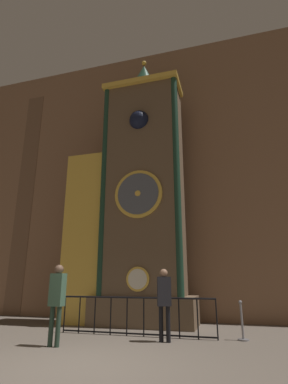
{
  "coord_description": "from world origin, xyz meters",
  "views": [
    {
      "loc": [
        2.79,
        -5.29,
        1.46
      ],
      "look_at": [
        -0.22,
        5.09,
        4.65
      ],
      "focal_mm": 28.0,
      "sensor_mm": 36.0,
      "label": 1
    }
  ],
  "objects_px": {
    "visitor_near": "(57,296)",
    "visitor_far": "(164,297)",
    "clock_tower": "(132,201)",
    "stanchion_post": "(242,327)"
  },
  "relations": [
    {
      "from": "clock_tower",
      "to": "visitor_far",
      "type": "height_order",
      "value": "clock_tower"
    },
    {
      "from": "visitor_near",
      "to": "stanchion_post",
      "type": "bearing_deg",
      "value": 28.28
    },
    {
      "from": "clock_tower",
      "to": "stanchion_post",
      "type": "distance_m",
      "value": 5.66
    },
    {
      "from": "visitor_near",
      "to": "visitor_far",
      "type": "height_order",
      "value": "visitor_near"
    },
    {
      "from": "clock_tower",
      "to": "stanchion_post",
      "type": "bearing_deg",
      "value": -25.51
    },
    {
      "from": "clock_tower",
      "to": "stanchion_post",
      "type": "relative_size",
      "value": 11.04
    },
    {
      "from": "visitor_far",
      "to": "visitor_near",
      "type": "bearing_deg",
      "value": -171.99
    },
    {
      "from": "visitor_near",
      "to": "visitor_far",
      "type": "xyz_separation_m",
      "value": [
        2.34,
        1.22,
        -0.06
      ]
    },
    {
      "from": "clock_tower",
      "to": "visitor_far",
      "type": "relative_size",
      "value": 6.06
    },
    {
      "from": "stanchion_post",
      "to": "visitor_near",
      "type": "bearing_deg",
      "value": -154.53
    }
  ]
}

